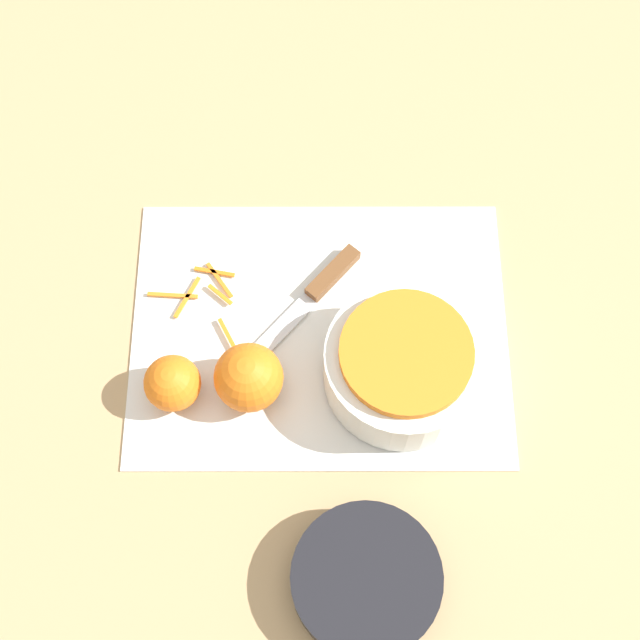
{
  "coord_description": "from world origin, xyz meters",
  "views": [
    {
      "loc": [
        0.0,
        0.43,
        1.03
      ],
      "look_at": [
        0.0,
        0.0,
        0.04
      ],
      "focal_mm": 50.0,
      "sensor_mm": 36.0,
      "label": 1
    }
  ],
  "objects_px": {
    "knife": "(317,290)",
    "orange_right": "(173,383)",
    "orange_left": "(249,377)",
    "bowl_speckled": "(404,364)",
    "bowl_dark": "(366,580)"
  },
  "relations": [
    {
      "from": "orange_left",
      "to": "knife",
      "type": "bearing_deg",
      "value": -121.65
    },
    {
      "from": "knife",
      "to": "orange_left",
      "type": "distance_m",
      "value": 0.16
    },
    {
      "from": "knife",
      "to": "orange_left",
      "type": "height_order",
      "value": "orange_left"
    },
    {
      "from": "bowl_dark",
      "to": "orange_left",
      "type": "bearing_deg",
      "value": -59.45
    },
    {
      "from": "bowl_speckled",
      "to": "orange_right",
      "type": "xyz_separation_m",
      "value": [
        0.27,
        0.02,
        -0.01
      ]
    },
    {
      "from": "knife",
      "to": "orange_right",
      "type": "bearing_deg",
      "value": -10.52
    },
    {
      "from": "knife",
      "to": "orange_right",
      "type": "height_order",
      "value": "orange_right"
    },
    {
      "from": "orange_left",
      "to": "bowl_dark",
      "type": "bearing_deg",
      "value": 120.55
    },
    {
      "from": "bowl_speckled",
      "to": "bowl_dark",
      "type": "distance_m",
      "value": 0.25
    },
    {
      "from": "bowl_dark",
      "to": "knife",
      "type": "height_order",
      "value": "bowl_dark"
    },
    {
      "from": "knife",
      "to": "orange_right",
      "type": "xyz_separation_m",
      "value": [
        0.17,
        0.13,
        0.03
      ]
    },
    {
      "from": "knife",
      "to": "orange_left",
      "type": "bearing_deg",
      "value": 9.57
    },
    {
      "from": "knife",
      "to": "orange_right",
      "type": "relative_size",
      "value": 2.81
    },
    {
      "from": "orange_left",
      "to": "bowl_speckled",
      "type": "bearing_deg",
      "value": -175.07
    },
    {
      "from": "orange_right",
      "to": "orange_left",
      "type": "bearing_deg",
      "value": -177.15
    }
  ]
}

